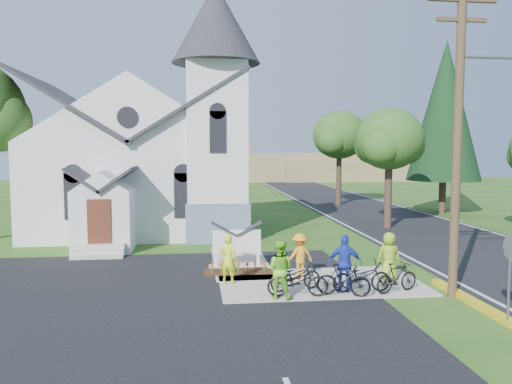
{
  "coord_description": "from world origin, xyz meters",
  "views": [
    {
      "loc": [
        -2.77,
        -16.17,
        4.7
      ],
      "look_at": [
        -0.21,
        5.0,
        2.83
      ],
      "focal_mm": 35.0,
      "sensor_mm": 36.0,
      "label": 1
    }
  ],
  "objects": [
    {
      "name": "sidewalk",
      "position": [
        1.5,
        0.5,
        0.03
      ],
      "size": [
        7.0,
        4.0,
        0.05
      ],
      "primitive_type": "cube",
      "color": "#A6A296",
      "rests_on": "ground"
    },
    {
      "name": "road",
      "position": [
        10.0,
        15.0,
        0.01
      ],
      "size": [
        8.0,
        90.0,
        0.02
      ],
      "primitive_type": "cube",
      "color": "black",
      "rests_on": "ground"
    },
    {
      "name": "flower_bed",
      "position": [
        -1.2,
        2.3,
        0.04
      ],
      "size": [
        2.6,
        1.1,
        0.07
      ],
      "primitive_type": "cube",
      "color": "#361F0E",
      "rests_on": "ground"
    },
    {
      "name": "ground",
      "position": [
        0.0,
        0.0,
        0.0
      ],
      "size": [
        120.0,
        120.0,
        0.0
      ],
      "primitive_type": "plane",
      "color": "#285418",
      "rests_on": "ground"
    },
    {
      "name": "bike_4",
      "position": [
        2.52,
        -0.87,
        0.56
      ],
      "size": [
        1.96,
        0.72,
        1.02
      ],
      "primitive_type": "imported",
      "rotation": [
        0.0,
        0.0,
        1.59
      ],
      "color": "black",
      "rests_on": "sidewalk"
    },
    {
      "name": "cyclist_0",
      "position": [
        -1.7,
        0.71,
        0.9
      ],
      "size": [
        0.73,
        0.61,
        1.71
      ],
      "primitive_type": "imported",
      "rotation": [
        0.0,
        0.0,
        2.75
      ],
      "color": "#D5F71D",
      "rests_on": "sidewalk"
    },
    {
      "name": "tree_road_near",
      "position": [
        8.5,
        12.0,
        5.21
      ],
      "size": [
        4.0,
        4.0,
        7.05
      ],
      "color": "#32251B",
      "rests_on": "ground"
    },
    {
      "name": "utility_pole",
      "position": [
        5.36,
        -1.5,
        5.4
      ],
      "size": [
        3.45,
        0.28,
        10.0
      ],
      "color": "#412E20",
      "rests_on": "ground"
    },
    {
      "name": "tree_road_mid",
      "position": [
        9.0,
        24.0,
        5.78
      ],
      "size": [
        4.4,
        4.4,
        7.8
      ],
      "color": "#32251B",
      "rests_on": "ground"
    },
    {
      "name": "cyclist_1",
      "position": [
        -0.23,
        -1.18,
        0.96
      ],
      "size": [
        1.09,
        0.98,
        1.82
      ],
      "primitive_type": "imported",
      "rotation": [
        0.0,
        0.0,
        2.73
      ],
      "color": "#7DDD29",
      "rests_on": "sidewalk"
    },
    {
      "name": "church_sign",
      "position": [
        -1.2,
        3.2,
        1.03
      ],
      "size": [
        2.2,
        0.4,
        1.7
      ],
      "color": "#A6A296",
      "rests_on": "ground"
    },
    {
      "name": "conifer",
      "position": [
        15.0,
        18.0,
        7.39
      ],
      "size": [
        5.2,
        5.2,
        12.4
      ],
      "color": "#32251B",
      "rests_on": "ground"
    },
    {
      "name": "stop_sign",
      "position": [
        5.43,
        -4.2,
        1.78
      ],
      "size": [
        0.11,
        0.76,
        2.48
      ],
      "color": "gray",
      "rests_on": "ground"
    },
    {
      "name": "bike_2",
      "position": [
        0.44,
        -0.4,
        0.53
      ],
      "size": [
        1.91,
        1.09,
        0.95
      ],
      "primitive_type": "imported",
      "rotation": [
        0.0,
        0.0,
        1.84
      ],
      "color": "black",
      "rests_on": "sidewalk"
    },
    {
      "name": "cyclist_4",
      "position": [
        4.0,
        0.52,
        0.9
      ],
      "size": [
        0.84,
        0.56,
        1.7
      ],
      "primitive_type": "imported",
      "rotation": [
        0.0,
        0.0,
        3.12
      ],
      "color": "#8FB722",
      "rests_on": "sidewalk"
    },
    {
      "name": "bike_1",
      "position": [
        1.82,
        -1.2,
        0.56
      ],
      "size": [
        1.77,
        1.03,
        1.03
      ],
      "primitive_type": "imported",
      "rotation": [
        0.0,
        0.0,
        1.23
      ],
      "color": "black",
      "rests_on": "sidewalk"
    },
    {
      "name": "church",
      "position": [
        -5.48,
        12.48,
        5.25
      ],
      "size": [
        12.35,
        12.0,
        13.0
      ],
      "color": "white",
      "rests_on": "ground"
    },
    {
      "name": "cyclist_3",
      "position": [
        0.92,
        1.21,
        0.85
      ],
      "size": [
        1.16,
        0.85,
        1.6
      ],
      "primitive_type": "imported",
      "rotation": [
        0.0,
        0.0,
        3.42
      ],
      "color": "#FFA01C",
      "rests_on": "sidewalk"
    },
    {
      "name": "bike_3",
      "position": [
        3.65,
        -1.03,
        0.54
      ],
      "size": [
        1.7,
        0.98,
        0.99
      ],
      "primitive_type": "imported",
      "rotation": [
        0.0,
        0.0,
        1.91
      ],
      "color": "black",
      "rests_on": "sidewalk"
    },
    {
      "name": "parking_lot",
      "position": [
        -7.0,
        -2.0,
        0.01
      ],
      "size": [
        20.0,
        16.0,
        0.02
      ],
      "primitive_type": "cube",
      "color": "black",
      "rests_on": "ground"
    },
    {
      "name": "cyclist_2",
      "position": [
        1.99,
        -0.77,
        0.99
      ],
      "size": [
        1.18,
        0.71,
        1.88
      ],
      "primitive_type": "imported",
      "rotation": [
        0.0,
        0.0,
        2.9
      ],
      "color": "#2338B1",
      "rests_on": "sidewalk"
    },
    {
      "name": "bike_0",
      "position": [
        0.37,
        -1.09,
        0.56
      ],
      "size": [
        1.98,
        0.86,
        1.01
      ],
      "primitive_type": "imported",
      "rotation": [
        0.0,
        0.0,
        1.47
      ],
      "color": "black",
      "rests_on": "sidewalk"
    },
    {
      "name": "distant_hills",
      "position": [
        3.36,
        56.33,
        2.17
      ],
      "size": [
        61.0,
        10.0,
        5.6
      ],
      "color": "olive",
      "rests_on": "ground"
    }
  ]
}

